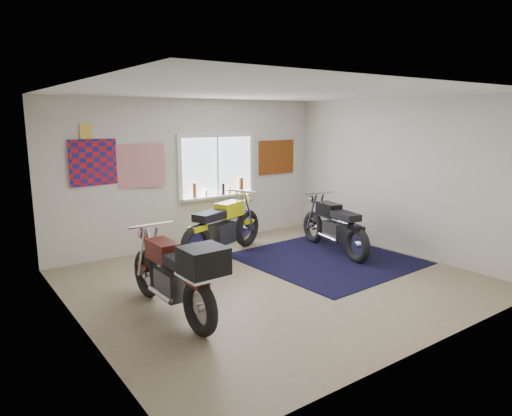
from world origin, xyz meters
TOP-DOWN VIEW (x-y plane):
  - ground at (0.00, 0.00)m, footprint 5.50×5.50m
  - room_shell at (0.00, 0.00)m, footprint 5.50×5.50m
  - navy_rug at (1.34, 0.31)m, footprint 2.62×2.72m
  - window_assembly at (0.50, 2.47)m, footprint 1.66×0.17m
  - oil_bottles at (0.60, 2.40)m, footprint 1.12×0.09m
  - flag_display at (-1.90, 2.48)m, footprint 1.60×0.10m
  - triumph_poster at (1.95, 2.48)m, footprint 0.90×0.03m
  - yellow_triumph at (0.02, 1.50)m, footprint 2.06×0.97m
  - black_chrome_bike at (1.75, 0.55)m, footprint 0.64×1.97m
  - maroon_tourer at (-1.75, -0.34)m, footprint 0.62×2.05m

SIDE VIEW (x-z plane):
  - ground at x=0.00m, z-range 0.00..0.00m
  - navy_rug at x=1.34m, z-range 0.00..0.01m
  - black_chrome_bike at x=1.75m, z-range -0.06..0.95m
  - yellow_triumph at x=0.02m, z-range -0.07..1.02m
  - maroon_tourer at x=-1.75m, z-range 0.02..1.06m
  - oil_bottles at x=0.60m, z-range 0.88..1.18m
  - window_assembly at x=0.50m, z-range 0.74..2.00m
  - triumph_poster at x=1.95m, z-range 1.20..1.90m
  - room_shell at x=0.00m, z-range -1.11..4.39m
  - flag_display at x=-1.90m, z-range 1.56..2.73m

